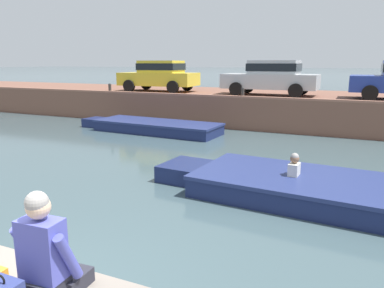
{
  "coord_description": "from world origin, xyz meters",
  "views": [
    {
      "loc": [
        3.26,
        -2.56,
        2.8
      ],
      "look_at": [
        0.12,
        4.37,
        1.14
      ],
      "focal_mm": 35.0,
      "sensor_mm": 36.0,
      "label": 1
    }
  ],
  "objects": [
    {
      "name": "car_leftmost_yellow",
      "position": [
        -6.23,
        14.34,
        2.2
      ],
      "size": [
        3.98,
        2.11,
        1.54
      ],
      "color": "yellow",
      "rests_on": "far_quay_wall"
    },
    {
      "name": "motorboat_passing",
      "position": [
        2.66,
        5.18,
        0.24
      ],
      "size": [
        7.05,
        2.76,
        0.96
      ],
      "color": "navy",
      "rests_on": "ground"
    },
    {
      "name": "mooring_bollard_west",
      "position": [
        -8.15,
        12.72,
        1.59
      ],
      "size": [
        0.15,
        0.15,
        0.44
      ],
      "color": "#2D2B28",
      "rests_on": "far_quay_wall"
    },
    {
      "name": "ground_plane",
      "position": [
        0.0,
        6.24,
        0.0
      ],
      "size": [
        400.0,
        400.0,
        0.0
      ],
      "primitive_type": "plane",
      "color": "#3D5156"
    },
    {
      "name": "boat_moored_west_navy",
      "position": [
        -4.52,
        10.58,
        0.22
      ],
      "size": [
        6.36,
        2.04,
        0.45
      ],
      "color": "navy",
      "rests_on": "ground"
    },
    {
      "name": "mooring_bollard_mid",
      "position": [
        -1.34,
        12.72,
        1.59
      ],
      "size": [
        0.15,
        0.15,
        0.44
      ],
      "color": "#2D2B28",
      "rests_on": "far_quay_wall"
    },
    {
      "name": "person_seated_right",
      "position": [
        0.97,
        -0.46,
        1.21
      ],
      "size": [
        0.55,
        0.54,
        0.97
      ],
      "color": "#282833",
      "rests_on": "near_quay"
    },
    {
      "name": "car_left_inner_silver",
      "position": [
        -0.51,
        14.34,
        2.2
      ],
      "size": [
        4.17,
        1.98,
        1.54
      ],
      "color": "#B7BABC",
      "rests_on": "far_quay_wall"
    },
    {
      "name": "far_wall_coping",
      "position": [
        0.0,
        12.59,
        1.4
      ],
      "size": [
        60.0,
        0.24,
        0.08
      ],
      "primitive_type": "cube",
      "color": "#925F4C",
      "rests_on": "far_quay_wall"
    },
    {
      "name": "far_quay_wall",
      "position": [
        0.0,
        15.47,
        0.68
      ],
      "size": [
        60.0,
        6.0,
        1.36
      ],
      "primitive_type": "cube",
      "color": "brown",
      "rests_on": "ground"
    }
  ]
}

